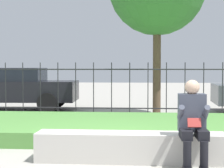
{
  "coord_description": "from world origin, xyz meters",
  "views": [
    {
      "loc": [
        0.56,
        -5.55,
        1.4
      ],
      "look_at": [
        -0.09,
        2.74,
        1.04
      ],
      "focal_mm": 60.0,
      "sensor_mm": 36.0,
      "label": 1
    }
  ],
  "objects": [
    {
      "name": "car_parked_left",
      "position": [
        -3.7,
        6.54,
        0.75
      ],
      "size": [
        4.21,
        1.98,
        1.4
      ],
      "rotation": [
        0.0,
        0.0,
        0.05
      ],
      "color": "black",
      "rests_on": "ground_plane"
    },
    {
      "name": "stone_bench",
      "position": [
        0.4,
        0.0,
        0.19
      ],
      "size": [
        2.82,
        0.47,
        0.43
      ],
      "color": "beige",
      "rests_on": "ground_plane"
    },
    {
      "name": "person_seated_reader",
      "position": [
        1.28,
        -0.27,
        0.67
      ],
      "size": [
        0.42,
        0.73,
        1.23
      ],
      "color": "black",
      "rests_on": "ground_plane"
    },
    {
      "name": "iron_fence",
      "position": [
        0.0,
        4.54,
        0.81
      ],
      "size": [
        7.87,
        0.03,
        1.55
      ],
      "color": "#232326",
      "rests_on": "ground_plane"
    },
    {
      "name": "ground_plane",
      "position": [
        0.0,
        0.0,
        0.0
      ],
      "size": [
        60.0,
        60.0,
        0.0
      ],
      "primitive_type": "plane",
      "color": "#A8A399"
    },
    {
      "name": "grass_berm",
      "position": [
        0.0,
        2.29,
        0.14
      ],
      "size": [
        9.87,
        3.18,
        0.28
      ],
      "color": "#569342",
      "rests_on": "ground_plane"
    }
  ]
}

